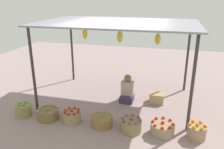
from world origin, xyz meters
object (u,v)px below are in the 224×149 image
object	(u,v)px
basket_red_apples	(72,117)
basket_red_tomatoes	(162,128)
vendor_person	(127,91)
basket_potatoes	(48,114)
basket_green_chilies	(102,121)
basket_purple_onions	(131,125)
wooden_crate_near_vendor	(157,98)
basket_green_apples	(23,110)
basket_oranges	(197,131)

from	to	relation	value
basket_red_apples	basket_red_tomatoes	world-z (taller)	basket_red_apples
basket_red_tomatoes	vendor_person	bearing A→B (deg)	126.77
basket_potatoes	basket_red_tomatoes	size ratio (longest dim) A/B	1.01
vendor_person	basket_green_chilies	xyz separation A→B (m)	(-0.31, -1.45, -0.18)
basket_purple_onions	basket_red_tomatoes	world-z (taller)	basket_purple_onions
vendor_person	wooden_crate_near_vendor	bearing A→B (deg)	7.73
basket_green_apples	basket_potatoes	world-z (taller)	basket_green_apples
basket_green_chilies	basket_purple_onions	xyz separation A→B (m)	(0.69, -0.05, 0.03)
basket_red_apples	wooden_crate_near_vendor	bearing A→B (deg)	40.69
vendor_person	basket_purple_onions	bearing A→B (deg)	-75.54
basket_potatoes	basket_purple_onions	world-z (taller)	basket_purple_onions
basket_purple_onions	basket_oranges	size ratio (longest dim) A/B	1.19
basket_red_apples	basket_green_chilies	world-z (taller)	basket_red_apples
basket_red_apples	basket_purple_onions	distance (m)	1.42
basket_green_apples	vendor_person	bearing A→B (deg)	32.56
basket_potatoes	basket_green_chilies	xyz separation A→B (m)	(1.35, 0.04, -0.01)
basket_potatoes	basket_green_chilies	distance (m)	1.35
basket_potatoes	basket_oranges	world-z (taller)	basket_oranges
basket_potatoes	basket_red_apples	world-z (taller)	basket_red_apples
basket_green_apples	basket_red_apples	xyz separation A→B (m)	(1.31, 0.01, -0.00)
basket_potatoes	wooden_crate_near_vendor	distance (m)	2.96
basket_red_apples	basket_red_tomatoes	size ratio (longest dim) A/B	0.81
basket_potatoes	basket_green_chilies	world-z (taller)	basket_potatoes
basket_potatoes	wooden_crate_near_vendor	size ratio (longest dim) A/B	1.34
basket_potatoes	basket_red_apples	distance (m)	0.63
basket_purple_onions	wooden_crate_near_vendor	xyz separation A→B (m)	(0.44, 1.61, -0.01)
vendor_person	basket_red_apples	bearing A→B (deg)	-124.81
basket_green_chilies	wooden_crate_near_vendor	size ratio (longest dim) A/B	1.32
basket_purple_onions	basket_oranges	xyz separation A→B (m)	(1.38, 0.11, 0.01)
basket_green_chilies	basket_red_tomatoes	xyz separation A→B (m)	(1.37, 0.03, 0.02)
basket_red_apples	vendor_person	bearing A→B (deg)	55.19
wooden_crate_near_vendor	basket_red_tomatoes	bearing A→B (deg)	-81.17
basket_potatoes	basket_purple_onions	bearing A→B (deg)	-0.34
basket_green_apples	wooden_crate_near_vendor	world-z (taller)	basket_green_apples
basket_purple_onions	vendor_person	bearing A→B (deg)	104.46
basket_red_apples	wooden_crate_near_vendor	world-z (taller)	basket_red_apples
basket_green_apples	basket_potatoes	distance (m)	0.68
basket_green_chilies	wooden_crate_near_vendor	distance (m)	1.93
basket_green_apples	basket_green_chilies	size ratio (longest dim) A/B	0.78
basket_purple_onions	basket_oranges	bearing A→B (deg)	4.57
basket_oranges	wooden_crate_near_vendor	size ratio (longest dim) A/B	1.02
basket_green_chilies	basket_red_tomatoes	distance (m)	1.37
basket_red_apples	basket_green_apples	bearing A→B (deg)	-179.41
basket_potatoes	vendor_person	bearing A→B (deg)	41.84
basket_green_chilies	basket_red_tomatoes	size ratio (longest dim) A/B	0.99
basket_green_apples	wooden_crate_near_vendor	size ratio (longest dim) A/B	1.03
wooden_crate_near_vendor	vendor_person	bearing A→B (deg)	-172.27
basket_red_tomatoes	basket_potatoes	bearing A→B (deg)	-178.62
basket_green_apples	basket_red_tomatoes	xyz separation A→B (m)	(3.41, 0.08, -0.01)
basket_red_tomatoes	basket_oranges	xyz separation A→B (m)	(0.70, 0.03, 0.02)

